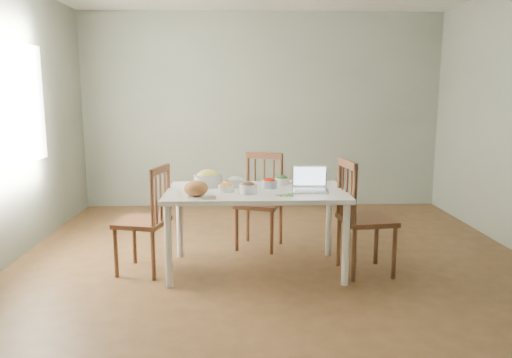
{
  "coord_description": "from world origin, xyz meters",
  "views": [
    {
      "loc": [
        -0.32,
        -4.46,
        1.61
      ],
      "look_at": [
        -0.17,
        -0.14,
        0.85
      ],
      "focal_mm": 34.57,
      "sensor_mm": 36.0,
      "label": 1
    }
  ],
  "objects_px": {
    "dining_table": "(256,230)",
    "bread_boule": "(196,188)",
    "bowl_squash": "(208,178)",
    "chair_left": "(142,219)",
    "chair_right": "(367,217)",
    "laptop": "(310,179)",
    "chair_far": "(259,202)"
  },
  "relations": [
    {
      "from": "dining_table",
      "to": "bowl_squash",
      "type": "height_order",
      "value": "bowl_squash"
    },
    {
      "from": "dining_table",
      "to": "bread_boule",
      "type": "xyz_separation_m",
      "value": [
        -0.51,
        -0.25,
        0.44
      ]
    },
    {
      "from": "laptop",
      "to": "bread_boule",
      "type": "bearing_deg",
      "value": -165.23
    },
    {
      "from": "dining_table",
      "to": "chair_far",
      "type": "relative_size",
      "value": 1.63
    },
    {
      "from": "dining_table",
      "to": "chair_far",
      "type": "bearing_deg",
      "value": 85.3
    },
    {
      "from": "chair_far",
      "to": "chair_right",
      "type": "xyz_separation_m",
      "value": [
        0.93,
        -0.76,
        0.02
      ]
    },
    {
      "from": "dining_table",
      "to": "chair_right",
      "type": "xyz_separation_m",
      "value": [
        0.99,
        -0.09,
        0.14
      ]
    },
    {
      "from": "chair_right",
      "to": "bowl_squash",
      "type": "distance_m",
      "value": 1.48
    },
    {
      "from": "laptop",
      "to": "chair_left",
      "type": "bearing_deg",
      "value": -177.45
    },
    {
      "from": "chair_right",
      "to": "bread_boule",
      "type": "xyz_separation_m",
      "value": [
        -1.5,
        -0.15,
        0.3
      ]
    },
    {
      "from": "chair_left",
      "to": "chair_right",
      "type": "bearing_deg",
      "value": 100.92
    },
    {
      "from": "chair_far",
      "to": "chair_right",
      "type": "height_order",
      "value": "chair_right"
    },
    {
      "from": "dining_table",
      "to": "chair_far",
      "type": "distance_m",
      "value": 0.68
    },
    {
      "from": "chair_far",
      "to": "bread_boule",
      "type": "height_order",
      "value": "chair_far"
    },
    {
      "from": "dining_table",
      "to": "chair_left",
      "type": "height_order",
      "value": "chair_left"
    },
    {
      "from": "bowl_squash",
      "to": "bread_boule",
      "type": "bearing_deg",
      "value": -100.03
    },
    {
      "from": "bread_boule",
      "to": "laptop",
      "type": "bearing_deg",
      "value": 9.14
    },
    {
      "from": "dining_table",
      "to": "chair_far",
      "type": "height_order",
      "value": "chair_far"
    },
    {
      "from": "chair_right",
      "to": "dining_table",
      "type": "bearing_deg",
      "value": 77.05
    },
    {
      "from": "chair_far",
      "to": "chair_left",
      "type": "height_order",
      "value": "chair_far"
    },
    {
      "from": "dining_table",
      "to": "bowl_squash",
      "type": "distance_m",
      "value": 0.66
    },
    {
      "from": "chair_far",
      "to": "laptop",
      "type": "xyz_separation_m",
      "value": [
        0.42,
        -0.75,
        0.37
      ]
    },
    {
      "from": "chair_right",
      "to": "bowl_squash",
      "type": "height_order",
      "value": "chair_right"
    },
    {
      "from": "chair_far",
      "to": "chair_right",
      "type": "bearing_deg",
      "value": -19.66
    },
    {
      "from": "bowl_squash",
      "to": "chair_right",
      "type": "bearing_deg",
      "value": -11.32
    },
    {
      "from": "bread_boule",
      "to": "laptop",
      "type": "height_order",
      "value": "laptop"
    },
    {
      "from": "bread_boule",
      "to": "chair_right",
      "type": "bearing_deg",
      "value": 5.78
    },
    {
      "from": "bread_boule",
      "to": "bowl_squash",
      "type": "distance_m",
      "value": 0.44
    },
    {
      "from": "laptop",
      "to": "chair_far",
      "type": "bearing_deg",
      "value": 124.85
    },
    {
      "from": "chair_left",
      "to": "bowl_squash",
      "type": "relative_size",
      "value": 3.73
    },
    {
      "from": "bread_boule",
      "to": "laptop",
      "type": "distance_m",
      "value": 1.0
    },
    {
      "from": "dining_table",
      "to": "chair_right",
      "type": "bearing_deg",
      "value": -5.45
    }
  ]
}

